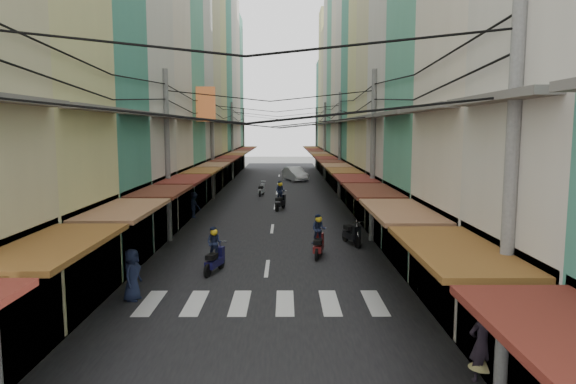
{
  "coord_description": "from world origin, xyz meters",
  "views": [
    {
      "loc": [
        0.71,
        -21.44,
        5.4
      ],
      "look_at": [
        0.86,
        5.92,
        2.04
      ],
      "focal_mm": 32.0,
      "sensor_mm": 36.0,
      "label": 1
    }
  ],
  "objects_px": {
    "white_car": "(295,181)",
    "bicycle": "(450,276)",
    "traffic_sign": "(433,228)",
    "market_umbrella": "(474,228)"
  },
  "relations": [
    {
      "from": "bicycle",
      "to": "traffic_sign",
      "type": "relative_size",
      "value": 0.51
    },
    {
      "from": "market_umbrella",
      "to": "white_car",
      "type": "bearing_deg",
      "value": 97.39
    },
    {
      "from": "bicycle",
      "to": "market_umbrella",
      "type": "relative_size",
      "value": 0.57
    },
    {
      "from": "market_umbrella",
      "to": "traffic_sign",
      "type": "distance_m",
      "value": 1.39
    },
    {
      "from": "white_car",
      "to": "market_umbrella",
      "type": "height_order",
      "value": "market_umbrella"
    },
    {
      "from": "white_car",
      "to": "bicycle",
      "type": "xyz_separation_m",
      "value": [
        5.09,
        -35.17,
        0.0
      ]
    },
    {
      "from": "bicycle",
      "to": "traffic_sign",
      "type": "height_order",
      "value": "traffic_sign"
    },
    {
      "from": "bicycle",
      "to": "traffic_sign",
      "type": "distance_m",
      "value": 3.03
    },
    {
      "from": "white_car",
      "to": "traffic_sign",
      "type": "relative_size",
      "value": 1.74
    },
    {
      "from": "market_umbrella",
      "to": "traffic_sign",
      "type": "height_order",
      "value": "traffic_sign"
    }
  ]
}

